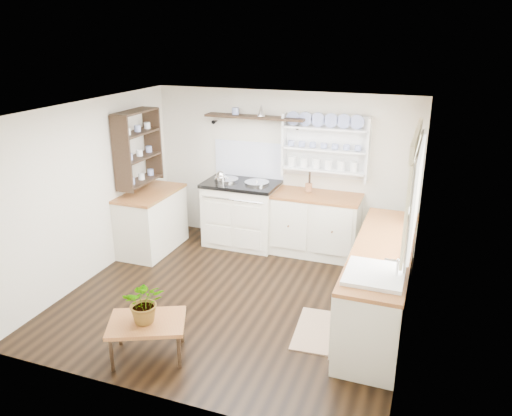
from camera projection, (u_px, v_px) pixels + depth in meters
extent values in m
cube|color=black|center=(236.00, 296.00, 6.17)|extent=(4.00, 3.80, 0.01)
cube|color=beige|center=(283.00, 169.00, 7.46)|extent=(4.00, 0.02, 2.30)
cube|color=beige|center=(414.00, 231.00, 5.13)|extent=(0.02, 3.80, 2.30)
cube|color=beige|center=(91.00, 191.00, 6.42)|extent=(0.02, 3.80, 2.30)
cube|color=white|center=(233.00, 109.00, 5.39)|extent=(4.00, 3.80, 0.01)
cube|color=white|center=(415.00, 195.00, 5.16)|extent=(0.04, 1.40, 1.00)
cube|color=white|center=(413.00, 194.00, 5.17)|extent=(0.02, 1.50, 1.10)
cube|color=beige|center=(417.00, 139.00, 4.98)|extent=(0.04, 1.55, 0.18)
cube|color=white|center=(242.00, 215.00, 7.57)|extent=(1.06, 0.69, 0.93)
cube|color=black|center=(241.00, 184.00, 7.41)|extent=(1.10, 0.73, 0.05)
cylinder|color=silver|center=(226.00, 179.00, 7.47)|extent=(0.36, 0.36, 0.03)
cylinder|color=silver|center=(257.00, 183.00, 7.31)|extent=(0.36, 0.36, 0.03)
cylinder|color=silver|center=(232.00, 200.00, 7.11)|extent=(0.95, 0.02, 0.02)
cube|color=silver|center=(315.00, 225.00, 7.24)|extent=(1.25, 0.60, 0.88)
cube|color=brown|center=(317.00, 196.00, 7.09)|extent=(1.27, 0.63, 0.04)
cube|color=silver|center=(380.00, 284.00, 5.56)|extent=(0.60, 2.40, 0.88)
cube|color=brown|center=(383.00, 248.00, 5.41)|extent=(0.62, 2.43, 0.04)
cube|color=white|center=(373.00, 285.00, 4.77)|extent=(0.55, 0.60, 0.28)
cylinder|color=silver|center=(397.00, 270.00, 4.64)|extent=(0.02, 0.02, 0.22)
cube|color=silver|center=(152.00, 222.00, 7.36)|extent=(0.60, 1.10, 0.88)
cube|color=brown|center=(150.00, 193.00, 7.21)|extent=(0.62, 1.13, 0.04)
cube|color=white|center=(326.00, 146.00, 7.10)|extent=(1.20, 0.03, 0.90)
cube|color=white|center=(325.00, 147.00, 7.02)|extent=(1.20, 0.22, 0.02)
cylinder|color=navy|center=(326.00, 128.00, 6.94)|extent=(0.20, 0.02, 0.20)
cube|color=black|center=(255.00, 117.00, 7.21)|extent=(1.50, 0.24, 0.04)
cone|color=black|center=(216.00, 121.00, 7.52)|extent=(0.06, 0.20, 0.06)
cone|color=black|center=(299.00, 127.00, 7.10)|extent=(0.06, 0.20, 0.06)
cube|color=black|center=(138.00, 147.00, 7.03)|extent=(0.28, 0.80, 1.05)
cylinder|color=brown|center=(309.00, 188.00, 7.18)|extent=(0.10, 0.10, 0.12)
cube|color=brown|center=(147.00, 323.00, 4.92)|extent=(0.89, 0.79, 0.04)
cylinder|color=black|center=(112.00, 355.00, 4.76)|extent=(0.04, 0.04, 0.36)
cylinder|color=black|center=(120.00, 330.00, 5.16)|extent=(0.04, 0.04, 0.36)
cylinder|color=black|center=(179.00, 352.00, 4.81)|extent=(0.04, 0.04, 0.36)
cylinder|color=black|center=(182.00, 327.00, 5.21)|extent=(0.04, 0.04, 0.36)
imported|color=#3F7233|center=(145.00, 302.00, 4.84)|extent=(0.51, 0.49, 0.44)
cube|color=#896B50|center=(321.00, 331.00, 5.44)|extent=(0.61, 0.89, 0.02)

